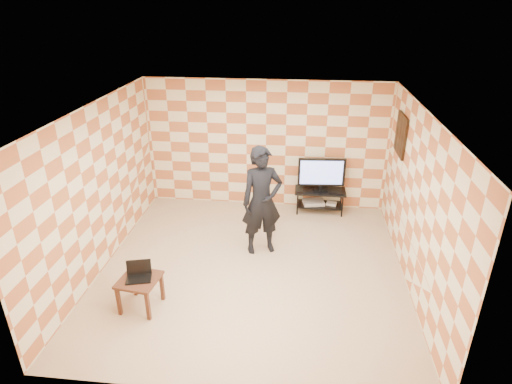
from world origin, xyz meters
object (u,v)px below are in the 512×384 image
Objects in this scene: tv at (321,173)px; side_table at (140,284)px; tv_stand at (320,196)px; person at (262,201)px.

side_table is at bearing -128.55° from tv.
person reaches higher than tv_stand.
tv is 1.94m from person.
tv_stand and side_table have the same top height.
tv is at bearing 51.45° from side_table.
tv_stand is at bearing 85.87° from tv.
person reaches higher than side_table.
tv_stand is at bearing 51.47° from side_table.
side_table is at bearing -128.53° from tv_stand.
tv_stand is at bearing 36.43° from person.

